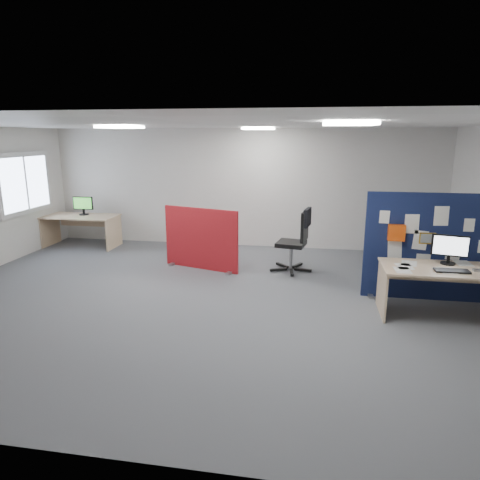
# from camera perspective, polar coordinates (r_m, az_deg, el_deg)

# --- Properties ---
(floor) EXTENTS (9.00, 9.00, 0.00)m
(floor) POSITION_cam_1_polar(r_m,az_deg,el_deg) (6.90, -4.59, -7.86)
(floor) COLOR #57595F
(floor) RESTS_ON ground
(ceiling) EXTENTS (9.00, 7.00, 0.02)m
(ceiling) POSITION_cam_1_polar(r_m,az_deg,el_deg) (6.41, -5.06, 15.18)
(ceiling) COLOR white
(ceiling) RESTS_ON wall_back
(wall_back) EXTENTS (9.00, 0.02, 2.70)m
(wall_back) POSITION_cam_1_polar(r_m,az_deg,el_deg) (9.91, 0.26, 6.89)
(wall_back) COLOR silver
(wall_back) RESTS_ON floor
(wall_front) EXTENTS (9.00, 0.02, 2.70)m
(wall_front) POSITION_cam_1_polar(r_m,az_deg,el_deg) (3.37, -19.93, -7.73)
(wall_front) COLOR silver
(wall_front) RESTS_ON floor
(window) EXTENTS (0.06, 1.70, 1.30)m
(window) POSITION_cam_1_polar(r_m,az_deg,el_deg) (10.24, -26.76, 6.78)
(window) COLOR white
(window) RESTS_ON wall_left
(ceiling_lights) EXTENTS (4.10, 4.10, 0.04)m
(ceiling_lights) POSITION_cam_1_polar(r_m,az_deg,el_deg) (6.99, -0.89, 14.86)
(ceiling_lights) COLOR white
(ceiling_lights) RESTS_ON ceiling
(navy_divider) EXTENTS (2.06, 0.30, 1.70)m
(navy_divider) POSITION_cam_1_polar(r_m,az_deg,el_deg) (7.25, 24.16, -0.91)
(navy_divider) COLOR #0F1537
(navy_divider) RESTS_ON floor
(main_desk) EXTENTS (1.89, 0.84, 0.73)m
(main_desk) POSITION_cam_1_polar(r_m,az_deg,el_deg) (6.77, 26.18, -4.63)
(main_desk) COLOR #D9B78B
(main_desk) RESTS_ON floor
(monitor_main) EXTENTS (0.49, 0.20, 0.43)m
(monitor_main) POSITION_cam_1_polar(r_m,az_deg,el_deg) (6.81, 26.17, -0.97)
(monitor_main) COLOR black
(monitor_main) RESTS_ON main_desk
(keyboard) EXTENTS (0.45, 0.18, 0.02)m
(keyboard) POSITION_cam_1_polar(r_m,az_deg,el_deg) (6.52, 26.42, -3.70)
(keyboard) COLOR black
(keyboard) RESTS_ON main_desk
(mouse) EXTENTS (0.10, 0.06, 0.03)m
(mouse) POSITION_cam_1_polar(r_m,az_deg,el_deg) (6.69, 29.04, -3.55)
(mouse) COLOR gray
(mouse) RESTS_ON main_desk
(red_divider) EXTENTS (1.54, 0.51, 1.20)m
(red_divider) POSITION_cam_1_polar(r_m,az_deg,el_deg) (8.27, -5.24, 0.08)
(red_divider) COLOR maroon
(red_divider) RESTS_ON floor
(second_desk) EXTENTS (1.67, 0.83, 0.73)m
(second_desk) POSITION_cam_1_polar(r_m,az_deg,el_deg) (10.65, -20.34, 2.18)
(second_desk) COLOR #D9B78B
(second_desk) RESTS_ON floor
(monitor_second) EXTENTS (0.47, 0.21, 0.43)m
(monitor_second) POSITION_cam_1_polar(r_m,az_deg,el_deg) (10.63, -20.19, 4.42)
(monitor_second) COLOR black
(monitor_second) RESTS_ON second_desk
(office_chair) EXTENTS (0.80, 0.79, 1.21)m
(office_chair) POSITION_cam_1_polar(r_m,az_deg,el_deg) (8.11, 7.72, 0.46)
(office_chair) COLOR black
(office_chair) RESTS_ON floor
(desk_papers) EXTENTS (1.39, 0.84, 0.00)m
(desk_papers) POSITION_cam_1_polar(r_m,az_deg,el_deg) (6.60, 24.68, -3.41)
(desk_papers) COLOR white
(desk_papers) RESTS_ON main_desk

